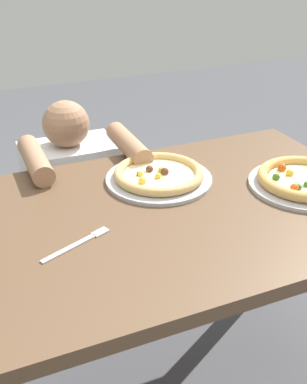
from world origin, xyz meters
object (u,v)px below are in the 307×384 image
Objects in this scene: pizza_near at (304,180)px; diner_seated at (75,216)px; pizza_far at (159,175)px; fork at (79,243)px.

pizza_near is 0.94m from diner_seated.
pizza_near is at bearing -28.17° from pizza_far.
pizza_far is at bearing -68.90° from diner_seated.
diner_seated is at bearing 78.02° from fork.
fork is (-0.32, -0.24, -0.02)m from pizza_far.
pizza_near is 0.44m from pizza_far.
pizza_far reaches higher than fork.
diner_seated reaches higher than fork.
pizza_far is (-0.39, 0.21, -0.00)m from pizza_near.
diner_seated reaches higher than pizza_near.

